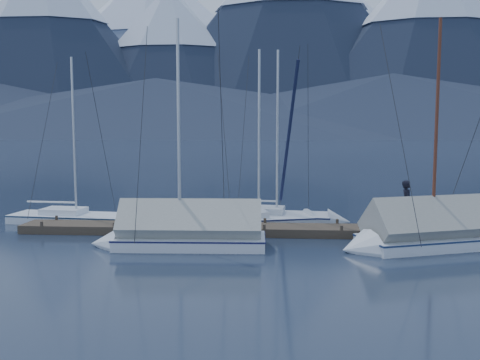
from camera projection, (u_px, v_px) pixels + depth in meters
name	position (u px, v px, depth m)	size (l,w,h in m)	color
ground	(236.00, 245.00, 18.70)	(1000.00, 1000.00, 0.00)	#151E30
mountain_range	(280.00, 56.00, 380.14)	(877.00, 584.00, 150.50)	#475675
dock	(240.00, 231.00, 20.67)	(18.00, 1.50, 0.54)	#382D23
mooring_posts	(228.00, 225.00, 20.68)	(15.12, 1.52, 0.35)	#382D23
sailboat_open_left	(86.00, 220.00, 23.01)	(6.30, 2.64, 8.15)	white
sailboat_open_mid	(268.00, 222.00, 22.51)	(6.60, 3.51, 8.40)	silver
sailboat_open_right	(287.00, 219.00, 23.16)	(6.60, 2.78, 8.52)	silver
sailboat_covered_near	(429.00, 235.00, 18.26)	(7.22, 4.26, 8.99)	white
sailboat_covered_far	(177.00, 235.00, 18.28)	(6.38, 2.69, 8.86)	white
person	(407.00, 203.00, 20.43)	(0.68, 0.45, 1.86)	black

